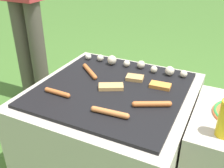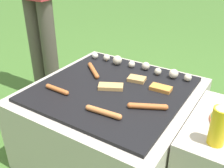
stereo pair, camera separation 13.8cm
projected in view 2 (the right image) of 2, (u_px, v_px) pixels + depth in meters
The scene contains 11 objects.
ground_plane at pixel (112, 151), 1.60m from camera, with size 14.00×14.00×0.00m, color #3D6628.
grill at pixel (112, 122), 1.50m from camera, with size 0.84×0.84×0.45m.
sausage_front_left at pixel (93, 70), 1.55m from camera, with size 0.16×0.14×0.03m.
sausage_front_center at pixel (103, 112), 1.16m from camera, with size 0.18×0.04×0.03m.
sausage_front_right at pixel (57, 89), 1.35m from camera, with size 0.16×0.03×0.02m.
sausage_back_right at pixel (148, 106), 1.20m from camera, with size 0.17×0.10×0.03m.
bread_slice_left at pixel (111, 87), 1.38m from camera, with size 0.14×0.11×0.02m.
bread_slice_right at pixel (161, 88), 1.36m from camera, with size 0.11×0.07×0.02m.
bread_slice_center at pixel (137, 79), 1.46m from camera, with size 0.10×0.08×0.02m.
mushroom_row at pixel (138, 65), 1.59m from camera, with size 0.66×0.08×0.06m.
condiment_bottle at pixel (219, 124), 0.96m from camera, with size 0.06×0.06×0.19m.
Camera 2 is at (0.65, -1.03, 1.12)m, focal length 42.00 mm.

